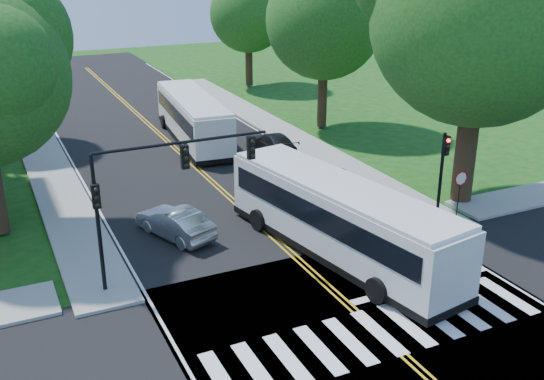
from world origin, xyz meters
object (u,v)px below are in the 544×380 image
signal_ne (443,165)px  suv (331,183)px  signal_nw (157,181)px  hatchback (175,223)px  dark_sedan (274,143)px  bus_lead (339,218)px  bus_follow (193,117)px

signal_ne → suv: size_ratio=0.85×
signal_nw → hatchback: bearing=65.9°
hatchback → signal_nw: bearing=45.2°
signal_ne → dark_sedan: (-2.63, 13.43, -2.26)m
bus_lead → bus_follow: 19.57m
signal_ne → suv: signal_ne is taller
bus_follow → signal_ne: bearing=114.5°
suv → dark_sedan: suv is taller
signal_nw → suv: (11.01, 5.36, -3.65)m
bus_follow → hatchback: bearing=73.4°
signal_nw → dark_sedan: 18.02m
bus_follow → dark_sedan: size_ratio=2.62×
bus_lead → signal_ne: bearing=179.7°
bus_follow → bus_lead: bearing=95.4°
signal_ne → dark_sedan: bearing=101.1°
signal_ne → bus_lead: size_ratio=0.33×
bus_follow → hatchback: 15.85m
signal_nw → bus_lead: bearing=-7.8°
signal_nw → bus_follow: signal_nw is taller
signal_nw → suv: signal_nw is taller
hatchback → signal_ne: bearing=142.2°
signal_ne → bus_follow: size_ratio=0.35×
bus_follow → dark_sedan: (3.82, -5.07, -0.98)m
signal_ne → dark_sedan: signal_ne is taller
hatchback → dark_sedan: bearing=-156.0°
signal_ne → bus_lead: signal_ne is taller
bus_lead → signal_nw: bearing=-17.7°
signal_ne → suv: bearing=119.6°
bus_follow → hatchback: bus_follow is taller
dark_sedan → bus_follow: bearing=-49.4°
hatchback → dark_sedan: (9.71, 9.61, -0.03)m
signal_ne → bus_lead: (-6.39, -1.07, -1.18)m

